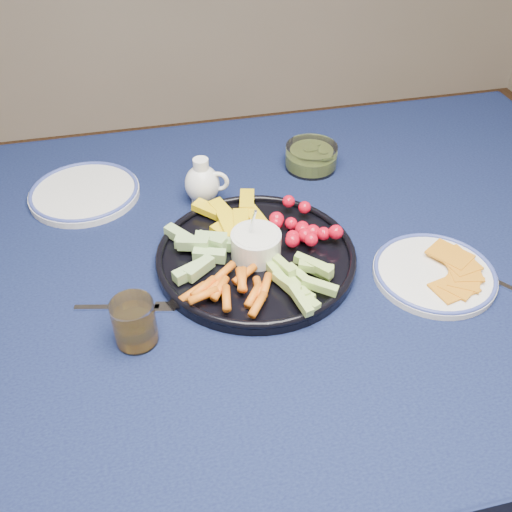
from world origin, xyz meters
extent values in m
plane|color=#50331B|center=(0.00, 0.00, 0.00)|extent=(4.00, 4.00, 0.00)
cylinder|color=#4F311A|center=(0.72, 0.42, 0.35)|extent=(0.07, 0.07, 0.70)
cube|color=#4F311A|center=(0.00, 0.00, 0.72)|extent=(1.60, 1.00, 0.04)
cube|color=black|center=(0.00, 0.00, 0.74)|extent=(1.66, 1.06, 0.01)
cube|color=black|center=(0.00, 0.53, 0.60)|extent=(1.66, 0.01, 0.30)
cylinder|color=black|center=(0.00, -0.02, 0.75)|extent=(0.36, 0.36, 0.02)
torus|color=black|center=(0.00, -0.02, 0.77)|extent=(0.36, 0.36, 0.01)
cylinder|color=white|center=(0.00, -0.02, 0.79)|extent=(0.09, 0.09, 0.05)
cylinder|color=white|center=(0.00, -0.02, 0.81)|extent=(0.08, 0.08, 0.01)
cylinder|color=white|center=(-0.06, 0.19, 0.75)|extent=(0.05, 0.05, 0.01)
ellipsoid|color=white|center=(-0.06, 0.19, 0.79)|extent=(0.07, 0.07, 0.08)
cylinder|color=white|center=(-0.06, 0.19, 0.83)|extent=(0.03, 0.03, 0.03)
torus|color=white|center=(-0.03, 0.18, 0.80)|extent=(0.05, 0.02, 0.04)
torus|color=#38469E|center=(-0.06, 0.19, 0.82)|extent=(0.04, 0.04, 0.00)
cylinder|color=white|center=(0.20, 0.27, 0.77)|extent=(0.12, 0.12, 0.05)
cylinder|color=olive|center=(0.20, 0.27, 0.76)|extent=(0.10, 0.10, 0.03)
cylinder|color=white|center=(0.30, -0.13, 0.75)|extent=(0.22, 0.22, 0.01)
torus|color=#38469E|center=(0.30, -0.13, 0.76)|extent=(0.21, 0.21, 0.01)
cylinder|color=white|center=(-0.22, -0.16, 0.79)|extent=(0.07, 0.07, 0.08)
cylinder|color=gold|center=(-0.22, -0.16, 0.77)|extent=(0.06, 0.06, 0.04)
cube|color=silver|center=(-0.25, -0.09, 0.75)|extent=(0.14, 0.04, 0.00)
cube|color=silver|center=(-0.17, -0.10, 0.75)|extent=(0.04, 0.03, 0.00)
cube|color=silver|center=(0.38, -0.15, 0.75)|extent=(0.09, 0.13, 0.00)
cylinder|color=white|center=(-0.30, 0.27, 0.75)|extent=(0.23, 0.23, 0.01)
torus|color=#38469E|center=(-0.30, 0.27, 0.76)|extent=(0.23, 0.23, 0.01)
camera|label=1|loc=(-0.18, -0.79, 1.43)|focal=40.00mm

